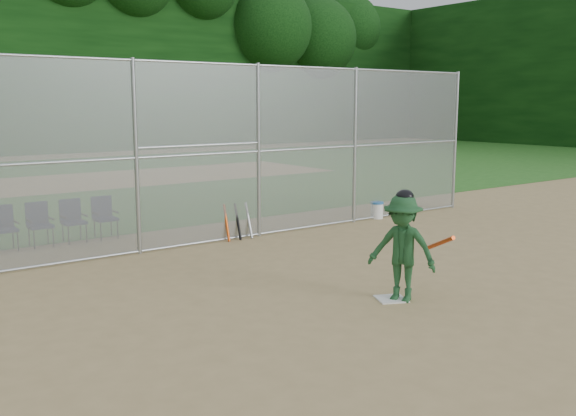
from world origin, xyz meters
TOP-DOWN VIEW (x-y plane):
  - ground at (0.00, 0.00)m, footprint 100.00×100.00m
  - grass_strip at (0.00, 18.00)m, footprint 100.00×100.00m
  - dirt_patch_far at (0.00, 18.00)m, footprint 24.00×24.00m
  - backstop_fence at (0.00, 5.00)m, footprint 16.09×0.09m
  - treeline at (0.00, 20.00)m, footprint 81.00×60.00m
  - home_plate at (-0.06, -0.36)m, footprint 0.60×0.60m
  - batter_at_plate at (0.02, -0.49)m, footprint 1.08×1.42m
  - water_cooler at (4.87, 5.03)m, footprint 0.36×0.36m
  - spare_bats at (0.40, 4.98)m, footprint 0.66×0.32m
  - chair_3 at (-4.19, 6.91)m, footprint 0.54×0.52m
  - chair_4 at (-3.45, 6.91)m, footprint 0.54×0.52m
  - chair_5 at (-2.72, 6.91)m, footprint 0.54×0.52m
  - chair_6 at (-1.99, 6.91)m, footprint 0.54×0.52m

SIDE VIEW (x-z plane):
  - ground at x=0.00m, z-range 0.00..0.00m
  - grass_strip at x=0.00m, z-range 0.01..0.01m
  - dirt_patch_far at x=0.00m, z-range 0.01..0.01m
  - home_plate at x=-0.06m, z-range 0.00..0.02m
  - water_cooler at x=4.87m, z-range 0.00..0.46m
  - spare_bats at x=0.40m, z-range 0.00..0.84m
  - chair_3 at x=-4.19m, z-range 0.00..0.96m
  - chair_4 at x=-3.45m, z-range 0.00..0.96m
  - chair_5 at x=-2.72m, z-range 0.00..0.96m
  - chair_6 at x=-1.99m, z-range 0.00..0.96m
  - batter_at_plate at x=0.02m, z-range -0.03..1.75m
  - backstop_fence at x=0.00m, z-range 0.07..4.07m
  - treeline at x=0.00m, z-range 0.00..11.00m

